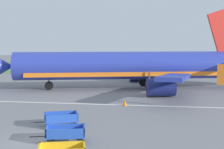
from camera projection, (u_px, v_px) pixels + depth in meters
ground_plane at (37, 141)px, 22.02m from camera, size 220.00×220.00×0.00m
grass_strip at (126, 68)px, 75.89m from camera, size 220.00×28.00×0.06m
apron_stripe at (82, 104)px, 34.55m from camera, size 120.00×0.36×0.01m
airplane at (135, 66)px, 44.85m from camera, size 37.25×30.17×11.34m
baggage_cart_second_in_row at (65, 133)px, 21.57m from camera, size 3.62×1.96×1.07m
baggage_cart_third_in_row at (61, 119)px, 25.49m from camera, size 3.57×2.23×1.07m
traffic_cone_near_plane at (125, 103)px, 33.61m from camera, size 0.44×0.44×0.58m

